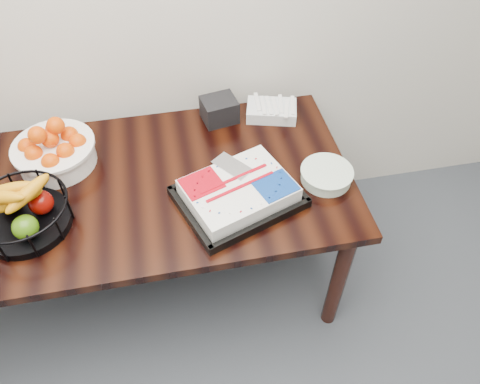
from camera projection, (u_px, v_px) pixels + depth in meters
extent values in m
cube|color=black|center=(134.00, 188.00, 1.93)|extent=(1.80, 0.90, 0.04)
cylinder|color=black|center=(339.00, 279.00, 2.07)|extent=(0.07, 0.07, 0.71)
cylinder|color=black|center=(294.00, 164.00, 2.56)|extent=(0.07, 0.07, 0.71)
cube|color=black|center=(239.00, 198.00, 1.85)|extent=(0.55, 0.49, 0.02)
cube|color=white|center=(239.00, 191.00, 1.82)|extent=(0.47, 0.41, 0.07)
cube|color=#A60312|center=(205.00, 174.00, 1.83)|extent=(0.18, 0.17, 0.00)
cube|color=navy|center=(273.00, 195.00, 1.76)|extent=(0.18, 0.17, 0.00)
cube|color=silver|center=(241.00, 166.00, 1.86)|extent=(0.16, 0.17, 0.00)
cylinder|color=white|center=(56.00, 154.00, 1.96)|extent=(0.32, 0.32, 0.10)
cylinder|color=white|center=(53.00, 146.00, 1.93)|extent=(0.34, 0.34, 0.01)
cylinder|color=black|center=(27.00, 222.00, 1.76)|extent=(0.33, 0.33, 0.03)
torus|color=black|center=(18.00, 205.00, 1.69)|extent=(0.35, 0.35, 0.01)
cylinder|color=white|center=(326.00, 176.00, 1.92)|extent=(0.21, 0.21, 0.05)
cylinder|color=white|center=(327.00, 171.00, 1.90)|extent=(0.22, 0.22, 0.01)
cube|color=silver|center=(271.00, 111.00, 2.20)|extent=(0.26, 0.20, 0.06)
cube|color=black|center=(219.00, 110.00, 2.16)|extent=(0.18, 0.16, 0.11)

